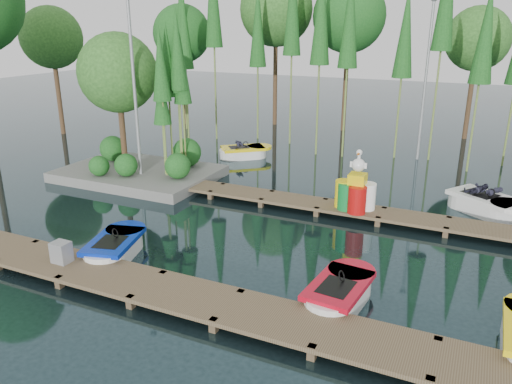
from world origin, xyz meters
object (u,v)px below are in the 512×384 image
at_px(boat_red, 339,293).
at_px(yellow_barrel, 344,194).
at_px(utility_cabinet, 61,252).
at_px(boat_blue, 115,248).
at_px(island, 132,100).
at_px(boat_yellow_far, 244,152).
at_px(drum_cluster, 357,193).

xyz_separation_m(boat_red, yellow_barrel, (-1.42, 5.43, 0.51)).
bearing_deg(utility_cabinet, boat_blue, 67.00).
bearing_deg(utility_cabinet, yellow_barrel, 52.21).
distance_m(island, yellow_barrel, 9.43).
height_order(boat_blue, utility_cabinet, utility_cabinet).
bearing_deg(island, yellow_barrel, -4.98).
height_order(boat_blue, yellow_barrel, yellow_barrel).
distance_m(island, boat_yellow_far, 6.03).
relative_size(boat_red, boat_yellow_far, 0.97).
distance_m(yellow_barrel, drum_cluster, 0.51).
relative_size(boat_red, yellow_barrel, 2.86).
relative_size(yellow_barrel, drum_cluster, 0.45).
bearing_deg(boat_blue, utility_cabinet, -128.38).
height_order(island, boat_blue, island).
bearing_deg(drum_cluster, island, 174.35).
xyz_separation_m(utility_cabinet, drum_cluster, (5.89, 6.85, 0.32)).
distance_m(boat_red, drum_cluster, 5.40).
bearing_deg(drum_cluster, boat_blue, -134.03).
bearing_deg(island, drum_cluster, -5.65).
bearing_deg(boat_yellow_far, utility_cabinet, -105.62).
bearing_deg(boat_blue, boat_red, -13.25).
height_order(island, boat_yellow_far, island).
distance_m(boat_blue, drum_cluster, 7.69).
bearing_deg(boat_red, utility_cabinet, -161.57).
relative_size(island, boat_blue, 2.51).
xyz_separation_m(island, boat_blue, (4.22, -6.45, -2.94)).
height_order(yellow_barrel, drum_cluster, drum_cluster).
distance_m(boat_blue, boat_yellow_far, 11.05).
distance_m(boat_blue, yellow_barrel, 7.48).
xyz_separation_m(island, drum_cluster, (9.54, -0.94, -2.29)).
bearing_deg(island, boat_blue, -56.80).
xyz_separation_m(boat_blue, utility_cabinet, (-0.57, -1.34, 0.33)).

